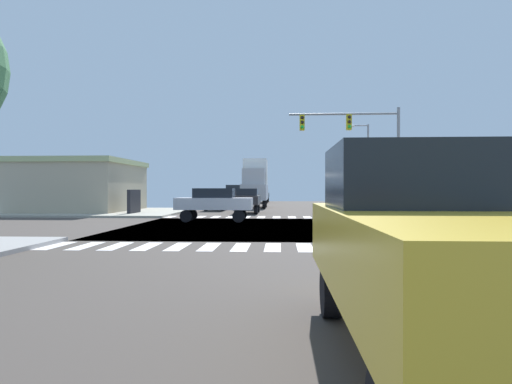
% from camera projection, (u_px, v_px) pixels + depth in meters
% --- Properties ---
extents(ground, '(90.00, 90.00, 0.05)m').
position_uv_depth(ground, '(270.00, 227.00, 20.73)').
color(ground, '#473E39').
extents(sidewalk_corner_ne, '(12.00, 12.00, 0.14)m').
position_uv_depth(sidewalk_corner_ne, '(448.00, 213.00, 31.98)').
color(sidewalk_corner_ne, '#A09B91').
rests_on(sidewalk_corner_ne, ground).
extents(sidewalk_corner_nw, '(12.00, 12.00, 0.14)m').
position_uv_depth(sidewalk_corner_nw, '(107.00, 212.00, 33.44)').
color(sidewalk_corner_nw, '#A4A08F').
rests_on(sidewalk_corner_nw, ground).
extents(crosswalk_near, '(13.50, 2.00, 0.01)m').
position_uv_depth(crosswalk_near, '(257.00, 247.00, 13.45)').
color(crosswalk_near, white).
rests_on(crosswalk_near, ground).
extents(crosswalk_far, '(13.50, 2.00, 0.01)m').
position_uv_depth(crosswalk_far, '(269.00, 217.00, 28.03)').
color(crosswalk_far, white).
rests_on(crosswalk_far, ground).
extents(traffic_signal_mast, '(7.23, 0.55, 7.18)m').
position_uv_depth(traffic_signal_mast, '(357.00, 136.00, 28.15)').
color(traffic_signal_mast, gray).
rests_on(traffic_signal_mast, ground).
extents(street_lamp, '(1.78, 0.32, 7.36)m').
position_uv_depth(street_lamp, '(365.00, 159.00, 36.57)').
color(street_lamp, gray).
rests_on(street_lamp, ground).
extents(bank_building, '(13.35, 9.00, 4.16)m').
position_uv_depth(bank_building, '(59.00, 186.00, 34.31)').
color(bank_building, tan).
rests_on(bank_building, ground).
extents(sedan_nearside_1, '(1.80, 4.30, 1.88)m').
position_uv_depth(sedan_nearside_1, '(263.00, 194.00, 61.48)').
color(sedan_nearside_1, black).
rests_on(sedan_nearside_1, ground).
extents(sedan_farside_2, '(1.80, 4.30, 1.88)m').
position_uv_depth(sedan_farside_2, '(217.00, 197.00, 37.32)').
color(sedan_farside_2, black).
rests_on(sedan_farside_2, ground).
extents(sedan_crossing_3, '(1.80, 4.30, 1.88)m').
position_uv_depth(sedan_crossing_3, '(248.00, 199.00, 32.75)').
color(sedan_crossing_3, black).
rests_on(sedan_crossing_3, ground).
extents(sedan_queued_4, '(1.80, 4.30, 1.88)m').
position_uv_depth(sedan_queued_4, '(261.00, 195.00, 56.02)').
color(sedan_queued_4, black).
rests_on(sedan_queued_4, ground).
extents(pickup_leading_1, '(2.00, 5.10, 2.35)m').
position_uv_depth(pickup_leading_1, '(235.00, 194.00, 51.81)').
color(pickup_leading_1, black).
rests_on(pickup_leading_1, ground).
extents(pickup_trailing_2, '(2.00, 5.10, 2.35)m').
position_uv_depth(pickup_trailing_2, '(425.00, 239.00, 4.50)').
color(pickup_trailing_2, black).
rests_on(pickup_trailing_2, ground).
extents(sedan_middle_5, '(4.30, 1.80, 1.88)m').
position_uv_depth(sedan_middle_5, '(214.00, 202.00, 24.40)').
color(sedan_middle_5, black).
rests_on(sedan_middle_5, ground).
extents(box_truck_outer_1, '(2.40, 7.20, 4.85)m').
position_uv_depth(box_truck_outer_1, '(255.00, 182.00, 42.95)').
color(box_truck_outer_1, black).
rests_on(box_truck_outer_1, ground).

